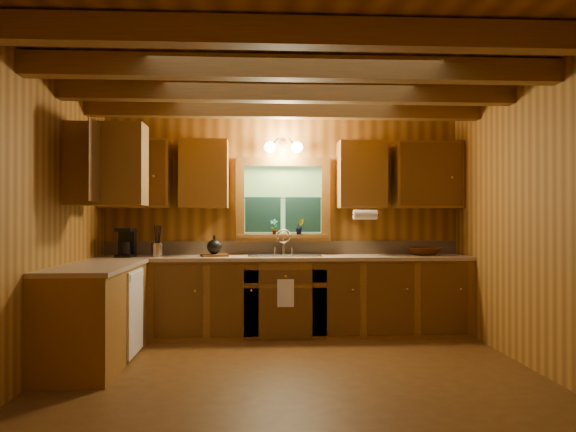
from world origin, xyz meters
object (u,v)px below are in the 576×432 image
(wicker_basket, at_px, (424,251))
(cutting_board, at_px, (214,255))
(coffee_maker, at_px, (126,243))
(sink, at_px, (284,260))

(wicker_basket, bearing_deg, cutting_board, -178.13)
(coffee_maker, bearing_deg, sink, 9.44)
(cutting_board, height_order, wicker_basket, wicker_basket)
(sink, xyz_separation_m, wicker_basket, (1.63, 0.03, 0.09))
(coffee_maker, height_order, cutting_board, coffee_maker)
(cutting_board, relative_size, wicker_basket, 0.77)
(sink, distance_m, wicker_basket, 1.63)
(cutting_board, distance_m, wicker_basket, 2.42)
(coffee_maker, height_order, wicker_basket, coffee_maker)
(sink, height_order, coffee_maker, coffee_maker)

